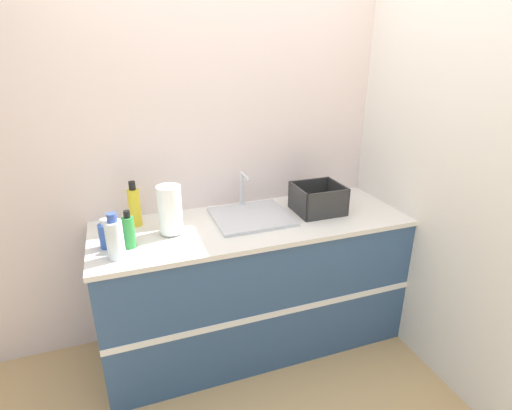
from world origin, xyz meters
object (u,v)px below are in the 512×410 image
object	(u,v)px
paper_towel_roll	(170,210)
bottle_blue	(106,235)
dish_rack	(318,201)
bottle_green	(129,231)
sink	(252,215)
bottle_clear	(115,239)
bottle_yellow	(135,206)

from	to	relation	value
paper_towel_roll	bottle_blue	xyz separation A→B (m)	(-0.35, -0.06, -0.07)
dish_rack	bottle_green	xyz separation A→B (m)	(-1.18, -0.11, 0.02)
paper_towel_roll	dish_rack	size ratio (longest dim) A/B	0.96
sink	dish_rack	distance (m)	0.45
sink	bottle_blue	bearing A→B (deg)	-172.40
bottle_blue	bottle_clear	bearing A→B (deg)	-71.81
dish_rack	bottle_green	world-z (taller)	bottle_green
paper_towel_roll	bottle_yellow	xyz separation A→B (m)	(-0.18, 0.18, -0.02)
dish_rack	sink	bearing A→B (deg)	173.81
sink	bottle_blue	size ratio (longest dim) A/B	2.84
dish_rack	bottle_blue	bearing A→B (deg)	-177.04
dish_rack	bottle_blue	world-z (taller)	dish_rack
sink	bottle_green	distance (m)	0.76
bottle_green	bottle_blue	xyz separation A→B (m)	(-0.12, 0.04, -0.02)
bottle_green	bottle_blue	world-z (taller)	bottle_green
bottle_clear	bottle_blue	bearing A→B (deg)	108.19
sink	paper_towel_roll	bearing A→B (deg)	-173.62
bottle_green	bottle_clear	size ratio (longest dim) A/B	0.86
bottle_green	bottle_clear	bearing A→B (deg)	-126.87
bottle_blue	bottle_yellow	bearing A→B (deg)	54.94
dish_rack	bottle_green	distance (m)	1.19
bottle_green	bottle_clear	distance (m)	0.12
bottle_yellow	bottle_clear	bearing A→B (deg)	-108.11
sink	dish_rack	size ratio (longest dim) A/B	1.57
bottle_blue	bottle_clear	size ratio (longest dim) A/B	0.67
bottle_clear	dish_rack	bearing A→B (deg)	9.25
sink	dish_rack	bearing A→B (deg)	-6.19
bottle_yellow	bottle_blue	distance (m)	0.30
paper_towel_roll	bottle_blue	bearing A→B (deg)	-170.66
dish_rack	bottle_clear	distance (m)	1.27
sink	paper_towel_roll	xyz separation A→B (m)	(-0.51, -0.06, 0.13)
bottle_yellow	bottle_blue	size ratio (longest dim) A/B	1.69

